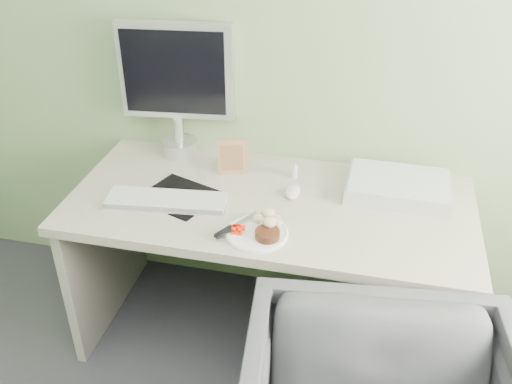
% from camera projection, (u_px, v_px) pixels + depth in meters
% --- Properties ---
extents(wall_back, '(3.50, 0.00, 3.50)m').
position_uv_depth(wall_back, '(291.00, 18.00, 2.24)').
color(wall_back, gray).
rests_on(wall_back, floor).
extents(desk, '(1.60, 0.75, 0.73)m').
position_uv_depth(desk, '(269.00, 238.00, 2.36)').
color(desk, '#BDB19E').
rests_on(desk, floor).
extents(plate, '(0.23, 0.23, 0.01)m').
position_uv_depth(plate, '(257.00, 233.00, 2.06)').
color(plate, white).
rests_on(plate, desk).
extents(steak, '(0.10, 0.10, 0.03)m').
position_uv_depth(steak, '(267.00, 234.00, 2.02)').
color(steak, black).
rests_on(steak, plate).
extents(potato_pile, '(0.11, 0.09, 0.05)m').
position_uv_depth(potato_pile, '(269.00, 219.00, 2.09)').
color(potato_pile, tan).
rests_on(potato_pile, plate).
extents(carrot_heap, '(0.05, 0.05, 0.03)m').
position_uv_depth(carrot_heap, '(240.00, 228.00, 2.05)').
color(carrot_heap, '#FF2505').
rests_on(carrot_heap, plate).
extents(steak_knife, '(0.12, 0.19, 0.02)m').
position_uv_depth(steak_knife, '(231.00, 228.00, 2.06)').
color(steak_knife, silver).
rests_on(steak_knife, plate).
extents(mousepad, '(0.35, 0.33, 0.00)m').
position_uv_depth(mousepad, '(179.00, 196.00, 2.28)').
color(mousepad, black).
rests_on(mousepad, desk).
extents(keyboard, '(0.48, 0.19, 0.02)m').
position_uv_depth(keyboard, '(167.00, 200.00, 2.23)').
color(keyboard, white).
rests_on(keyboard, desk).
extents(computer_mouse, '(0.06, 0.10, 0.04)m').
position_uv_depth(computer_mouse, '(293.00, 192.00, 2.28)').
color(computer_mouse, white).
rests_on(computer_mouse, desk).
extents(photo_frame, '(0.13, 0.05, 0.16)m').
position_uv_depth(photo_frame, '(233.00, 157.00, 2.40)').
color(photo_frame, '#9E6B49').
rests_on(photo_frame, desk).
extents(eyedrop_bottle, '(0.03, 0.03, 0.07)m').
position_uv_depth(eyedrop_bottle, '(295.00, 170.00, 2.40)').
color(eyedrop_bottle, white).
rests_on(eyedrop_bottle, desk).
extents(scanner, '(0.41, 0.28, 0.06)m').
position_uv_depth(scanner, '(398.00, 187.00, 2.28)').
color(scanner, '#B0B3B8').
rests_on(scanner, desk).
extents(monitor, '(0.49, 0.15, 0.59)m').
position_uv_depth(monitor, '(177.00, 83.00, 2.44)').
color(monitor, silver).
rests_on(monitor, desk).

